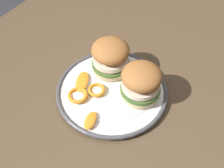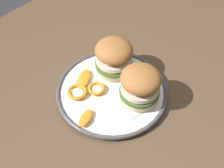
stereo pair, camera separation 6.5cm
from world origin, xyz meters
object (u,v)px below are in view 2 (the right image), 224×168
(sandwich_half_left, at_px, (114,56))
(dining_table, at_px, (108,119))
(dinner_plate, at_px, (112,91))
(sandwich_half_right, at_px, (140,85))

(sandwich_half_left, bearing_deg, dining_table, 33.25)
(dining_table, xyz_separation_m, dinner_plate, (-0.03, -0.01, 0.10))
(sandwich_half_left, xyz_separation_m, sandwich_half_right, (0.03, 0.12, 0.00))
(dinner_plate, height_order, sandwich_half_right, sandwich_half_right)
(dinner_plate, distance_m, sandwich_half_right, 0.10)
(dinner_plate, relative_size, sandwich_half_left, 2.44)
(sandwich_half_left, bearing_deg, sandwich_half_right, 76.32)
(dining_table, distance_m, sandwich_half_left, 0.19)
(dining_table, xyz_separation_m, sandwich_half_right, (-0.06, 0.06, 0.16))
(dinner_plate, xyz_separation_m, sandwich_half_left, (-0.06, -0.05, 0.06))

